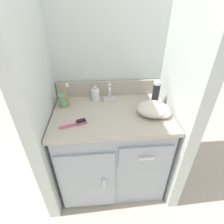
{
  "coord_description": "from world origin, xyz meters",
  "views": [
    {
      "loc": [
        -0.09,
        -1.03,
        1.43
      ],
      "look_at": [
        0.0,
        -0.03,
        0.76
      ],
      "focal_mm": 28.0,
      "sensor_mm": 36.0,
      "label": 1
    }
  ],
  "objects_px": {
    "hairbrush": "(77,123)",
    "toothbrush_cup": "(63,100)",
    "hand_towel": "(155,110)",
    "shaving_cream_can": "(156,93)",
    "soap_dispenser": "(96,94)"
  },
  "relations": [
    {
      "from": "shaving_cream_can",
      "to": "hairbrush",
      "type": "height_order",
      "value": "shaving_cream_can"
    },
    {
      "from": "soap_dispenser",
      "to": "hairbrush",
      "type": "bearing_deg",
      "value": -111.29
    },
    {
      "from": "toothbrush_cup",
      "to": "soap_dispenser",
      "type": "height_order",
      "value": "toothbrush_cup"
    },
    {
      "from": "toothbrush_cup",
      "to": "soap_dispenser",
      "type": "relative_size",
      "value": 1.52
    },
    {
      "from": "toothbrush_cup",
      "to": "shaving_cream_can",
      "type": "relative_size",
      "value": 1.04
    },
    {
      "from": "soap_dispenser",
      "to": "shaving_cream_can",
      "type": "distance_m",
      "value": 0.46
    },
    {
      "from": "toothbrush_cup",
      "to": "hairbrush",
      "type": "relative_size",
      "value": 1.07
    },
    {
      "from": "hairbrush",
      "to": "hand_towel",
      "type": "distance_m",
      "value": 0.53
    },
    {
      "from": "hairbrush",
      "to": "toothbrush_cup",
      "type": "bearing_deg",
      "value": 97.48
    },
    {
      "from": "hairbrush",
      "to": "soap_dispenser",
      "type": "bearing_deg",
      "value": 50.33
    },
    {
      "from": "hairbrush",
      "to": "hand_towel",
      "type": "height_order",
      "value": "hand_towel"
    },
    {
      "from": "toothbrush_cup",
      "to": "soap_dispenser",
      "type": "distance_m",
      "value": 0.25
    },
    {
      "from": "toothbrush_cup",
      "to": "hairbrush",
      "type": "xyz_separation_m",
      "value": [
        0.12,
        -0.24,
        -0.04
      ]
    },
    {
      "from": "soap_dispenser",
      "to": "hairbrush",
      "type": "height_order",
      "value": "soap_dispenser"
    },
    {
      "from": "toothbrush_cup",
      "to": "hand_towel",
      "type": "distance_m",
      "value": 0.67
    }
  ]
}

